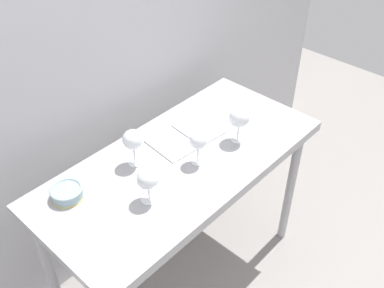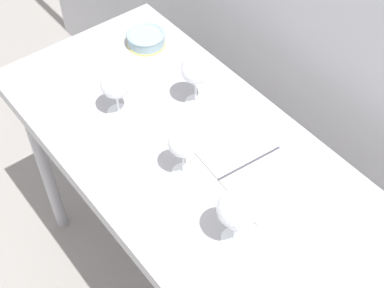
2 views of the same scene
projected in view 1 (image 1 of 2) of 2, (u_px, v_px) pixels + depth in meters
The scene contains 10 objects.
ground_plane at pixel (183, 274), 2.61m from camera, with size 6.00×6.00×0.00m, color gray.
back_wall at pixel (103, 47), 2.05m from camera, with size 3.80×0.04×2.60m, color #B9B9BE.
steel_counter at pixel (182, 176), 2.11m from camera, with size 1.40×0.65×0.90m.
wine_glass_near_left at pixel (148, 180), 1.77m from camera, with size 0.09×0.09×0.16m.
wine_glass_far_left at pixel (133, 140), 1.94m from camera, with size 0.09×0.09×0.18m.
wine_glass_near_right at pixel (239, 118), 2.07m from camera, with size 0.10×0.10×0.18m.
wine_glass_near_center at pixel (198, 141), 1.95m from camera, with size 0.08×0.08×0.17m.
open_notebook at pixel (186, 137), 2.17m from camera, with size 0.37×0.25×0.01m.
tasting_sheet_upper at pixel (215, 104), 2.39m from camera, with size 0.16×0.23×0.00m, color white.
tasting_bowl at pixel (67, 193), 1.84m from camera, with size 0.14×0.14×0.05m.
Camera 1 is at (-1.10, -1.09, 2.24)m, focal length 41.39 mm.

